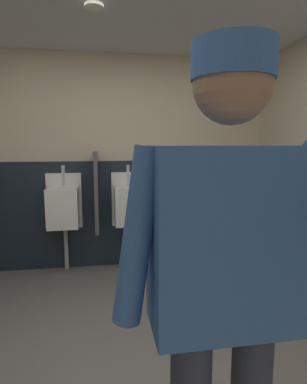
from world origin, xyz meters
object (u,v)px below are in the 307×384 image
object	(u,v)px
urinal_left	(63,207)
person	(226,273)
trash_bin	(284,268)
urinal_middle	(129,205)

from	to	relation	value
urinal_left	person	world-z (taller)	person
person	urinal_left	bearing A→B (deg)	107.02
urinal_left	trash_bin	size ratio (longest dim) A/B	1.95
urinal_left	trash_bin	bearing A→B (deg)	-25.55
person	trash_bin	size ratio (longest dim) A/B	2.80
urinal_left	trash_bin	world-z (taller)	urinal_left
person	trash_bin	world-z (taller)	person
urinal_left	person	distance (m)	2.85
person	trash_bin	bearing A→B (deg)	52.46
urinal_middle	trash_bin	distance (m)	1.78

